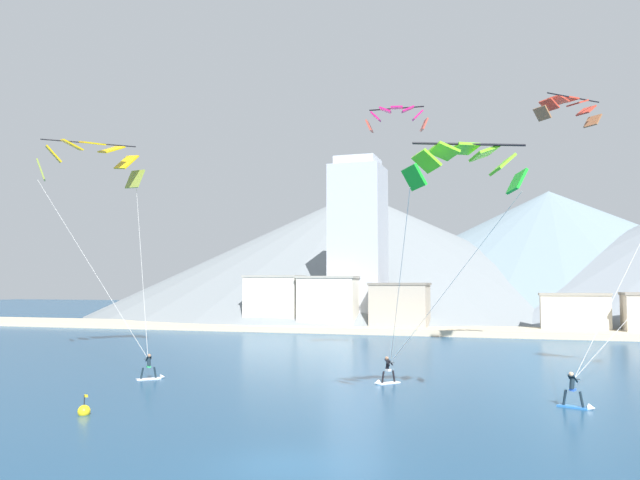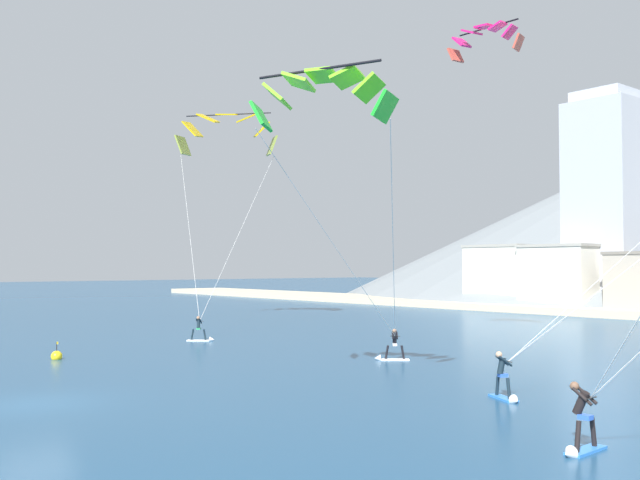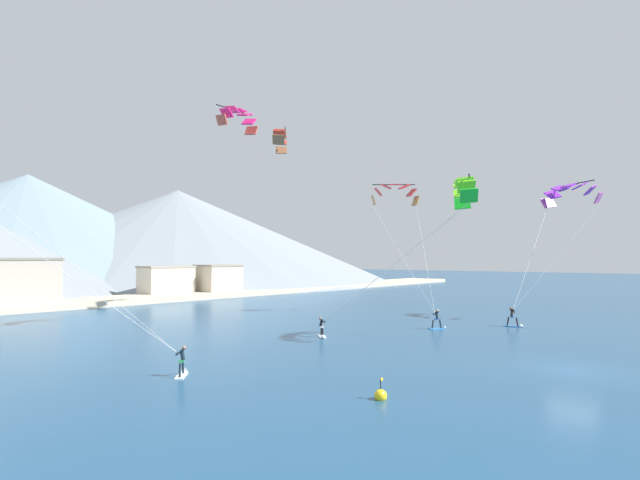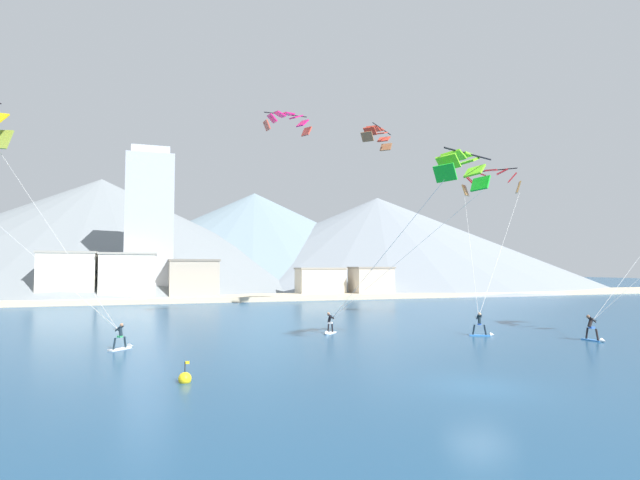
{
  "view_description": "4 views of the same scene",
  "coord_description": "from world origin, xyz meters",
  "px_view_note": "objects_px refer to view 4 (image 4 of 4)",
  "views": [
    {
      "loc": [
        7.24,
        -19.1,
        5.74
      ],
      "look_at": [
        -3.82,
        15.78,
        8.44
      ],
      "focal_mm": 35.0,
      "sensor_mm": 36.0,
      "label": 1
    },
    {
      "loc": [
        25.03,
        -8.21,
        4.71
      ],
      "look_at": [
        1.57,
        11.29,
        5.84
      ],
      "focal_mm": 40.0,
      "sensor_mm": 36.0,
      "label": 2
    },
    {
      "loc": [
        -29.4,
        -7.48,
        6.04
      ],
      "look_at": [
        -3.4,
        15.03,
        7.32
      ],
      "focal_mm": 28.0,
      "sensor_mm": 36.0,
      "label": 3
    },
    {
      "loc": [
        -12.7,
        -17.62,
        4.91
      ],
      "look_at": [
        -0.73,
        18.4,
        7.0
      ],
      "focal_mm": 28.0,
      "sensor_mm": 36.0,
      "label": 4
    }
  ],
  "objects_px": {
    "kitesurfer_near_trail": "(482,329)",
    "kitesurfer_far_left": "(123,342)",
    "race_marker_buoy": "(185,379)",
    "parafoil_kite_mid_center": "(461,167)",
    "kitesurfer_mid_center": "(329,328)",
    "parafoil_kite_distant_low_drift": "(377,135)",
    "parafoil_kite_near_trail": "(491,179)",
    "kitesurfer_near_lead": "(594,332)",
    "parafoil_kite_distant_high_outer": "(288,120)"
  },
  "relations": [
    {
      "from": "kitesurfer_far_left",
      "to": "parafoil_kite_near_trail",
      "type": "relative_size",
      "value": 0.13
    },
    {
      "from": "parafoil_kite_mid_center",
      "to": "kitesurfer_far_left",
      "type": "bearing_deg",
      "value": 161.77
    },
    {
      "from": "parafoil_kite_distant_high_outer",
      "to": "race_marker_buoy",
      "type": "height_order",
      "value": "parafoil_kite_distant_high_outer"
    },
    {
      "from": "kitesurfer_near_trail",
      "to": "parafoil_kite_mid_center",
      "type": "xyz_separation_m",
      "value": [
        -4.66,
        -4.51,
        10.54
      ]
    },
    {
      "from": "parafoil_kite_mid_center",
      "to": "race_marker_buoy",
      "type": "height_order",
      "value": "parafoil_kite_mid_center"
    },
    {
      "from": "kitesurfer_near_lead",
      "to": "parafoil_kite_near_trail",
      "type": "height_order",
      "value": "parafoil_kite_near_trail"
    },
    {
      "from": "kitesurfer_near_trail",
      "to": "race_marker_buoy",
      "type": "distance_m",
      "value": 22.73
    },
    {
      "from": "parafoil_kite_near_trail",
      "to": "parafoil_kite_distant_high_outer",
      "type": "distance_m",
      "value": 20.35
    },
    {
      "from": "parafoil_kite_near_trail",
      "to": "parafoil_kite_distant_low_drift",
      "type": "relative_size",
      "value": 2.39
    },
    {
      "from": "kitesurfer_near_trail",
      "to": "parafoil_kite_near_trail",
      "type": "distance_m",
      "value": 18.06
    },
    {
      "from": "kitesurfer_near_lead",
      "to": "kitesurfer_far_left",
      "type": "bearing_deg",
      "value": 167.77
    },
    {
      "from": "parafoil_kite_mid_center",
      "to": "parafoil_kite_distant_high_outer",
      "type": "bearing_deg",
      "value": 109.26
    },
    {
      "from": "kitesurfer_near_lead",
      "to": "parafoil_kite_distant_low_drift",
      "type": "distance_m",
      "value": 32.44
    },
    {
      "from": "parafoil_kite_near_trail",
      "to": "kitesurfer_near_lead",
      "type": "bearing_deg",
      "value": -101.3
    },
    {
      "from": "kitesurfer_mid_center",
      "to": "parafoil_kite_mid_center",
      "type": "height_order",
      "value": "parafoil_kite_mid_center"
    },
    {
      "from": "kitesurfer_near_lead",
      "to": "parafoil_kite_distant_high_outer",
      "type": "height_order",
      "value": "parafoil_kite_distant_high_outer"
    },
    {
      "from": "parafoil_kite_distant_low_drift",
      "to": "parafoil_kite_near_trail",
      "type": "bearing_deg",
      "value": -60.01
    },
    {
      "from": "kitesurfer_mid_center",
      "to": "kitesurfer_far_left",
      "type": "relative_size",
      "value": 1.0
    },
    {
      "from": "kitesurfer_mid_center",
      "to": "parafoil_kite_near_trail",
      "type": "distance_m",
      "value": 23.09
    },
    {
      "from": "parafoil_kite_near_trail",
      "to": "kitesurfer_far_left",
      "type": "bearing_deg",
      "value": -166.8
    },
    {
      "from": "parafoil_kite_distant_low_drift",
      "to": "parafoil_kite_distant_high_outer",
      "type": "bearing_deg",
      "value": -149.32
    },
    {
      "from": "kitesurfer_mid_center",
      "to": "race_marker_buoy",
      "type": "relative_size",
      "value": 1.61
    },
    {
      "from": "kitesurfer_mid_center",
      "to": "parafoil_kite_mid_center",
      "type": "xyz_separation_m",
      "value": [
        5.47,
        -9.0,
        10.63
      ]
    },
    {
      "from": "kitesurfer_mid_center",
      "to": "parafoil_kite_near_trail",
      "type": "relative_size",
      "value": 0.13
    },
    {
      "from": "kitesurfer_mid_center",
      "to": "parafoil_kite_mid_center",
      "type": "bearing_deg",
      "value": -58.73
    },
    {
      "from": "kitesurfer_near_lead",
      "to": "kitesurfer_near_trail",
      "type": "relative_size",
      "value": 1.03
    },
    {
      "from": "kitesurfer_far_left",
      "to": "parafoil_kite_mid_center",
      "type": "distance_m",
      "value": 23.16
    },
    {
      "from": "kitesurfer_near_lead",
      "to": "kitesurfer_near_trail",
      "type": "height_order",
      "value": "kitesurfer_near_lead"
    },
    {
      "from": "kitesurfer_near_lead",
      "to": "parafoil_kite_distant_high_outer",
      "type": "xyz_separation_m",
      "value": [
        -16.46,
        18.08,
        17.98
      ]
    },
    {
      "from": "parafoil_kite_distant_high_outer",
      "to": "parafoil_kite_distant_low_drift",
      "type": "distance_m",
      "value": 14.77
    },
    {
      "from": "kitesurfer_far_left",
      "to": "race_marker_buoy",
      "type": "distance_m",
      "value": 10.65
    },
    {
      "from": "kitesurfer_mid_center",
      "to": "kitesurfer_far_left",
      "type": "distance_m",
      "value": 14.31
    },
    {
      "from": "race_marker_buoy",
      "to": "kitesurfer_near_lead",
      "type": "bearing_deg",
      "value": 8.06
    },
    {
      "from": "kitesurfer_near_trail",
      "to": "parafoil_kite_mid_center",
      "type": "bearing_deg",
      "value": -135.94
    },
    {
      "from": "kitesurfer_far_left",
      "to": "parafoil_kite_distant_low_drift",
      "type": "height_order",
      "value": "parafoil_kite_distant_low_drift"
    },
    {
      "from": "kitesurfer_near_lead",
      "to": "kitesurfer_far_left",
      "type": "xyz_separation_m",
      "value": [
        -29.69,
        6.44,
        -0.14
      ]
    },
    {
      "from": "kitesurfer_near_trail",
      "to": "parafoil_kite_mid_center",
      "type": "distance_m",
      "value": 12.38
    },
    {
      "from": "kitesurfer_near_trail",
      "to": "parafoil_kite_distant_high_outer",
      "type": "distance_m",
      "value": 25.1
    },
    {
      "from": "kitesurfer_mid_center",
      "to": "kitesurfer_near_trail",
      "type": "bearing_deg",
      "value": -23.92
    },
    {
      "from": "parafoil_kite_mid_center",
      "to": "parafoil_kite_distant_low_drift",
      "type": "xyz_separation_m",
      "value": [
        6.3,
        25.58,
        9.1
      ]
    },
    {
      "from": "kitesurfer_near_trail",
      "to": "parafoil_kite_near_trail",
      "type": "height_order",
      "value": "parafoil_kite_near_trail"
    },
    {
      "from": "kitesurfer_near_trail",
      "to": "kitesurfer_near_lead",
      "type": "bearing_deg",
      "value": -39.42
    },
    {
      "from": "parafoil_kite_distant_low_drift",
      "to": "kitesurfer_near_trail",
      "type": "bearing_deg",
      "value": -94.46
    },
    {
      "from": "kitesurfer_mid_center",
      "to": "parafoil_kite_distant_high_outer",
      "type": "height_order",
      "value": "parafoil_kite_distant_high_outer"
    },
    {
      "from": "parafoil_kite_distant_high_outer",
      "to": "kitesurfer_near_lead",
      "type": "bearing_deg",
      "value": -47.68
    },
    {
      "from": "kitesurfer_mid_center",
      "to": "parafoil_kite_distant_low_drift",
      "type": "height_order",
      "value": "parafoil_kite_distant_low_drift"
    },
    {
      "from": "kitesurfer_far_left",
      "to": "parafoil_kite_mid_center",
      "type": "xyz_separation_m",
      "value": [
        19.54,
        -6.44,
        10.63
      ]
    },
    {
      "from": "parafoil_kite_near_trail",
      "to": "parafoil_kite_distant_high_outer",
      "type": "relative_size",
      "value": 2.79
    },
    {
      "from": "kitesurfer_near_lead",
      "to": "kitesurfer_mid_center",
      "type": "distance_m",
      "value": 18.02
    },
    {
      "from": "kitesurfer_near_trail",
      "to": "kitesurfer_far_left",
      "type": "bearing_deg",
      "value": 175.45
    }
  ]
}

